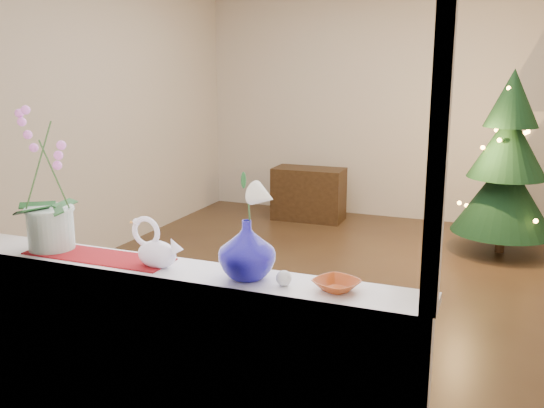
% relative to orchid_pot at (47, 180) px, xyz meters
% --- Properties ---
extents(ground, '(5.00, 5.00, 0.00)m').
position_rel_orchid_pot_xyz_m(ground, '(0.65, 2.36, -1.25)').
color(ground, '#382417').
rests_on(ground, ground).
extents(wall_back, '(4.50, 0.10, 2.70)m').
position_rel_orchid_pot_xyz_m(wall_back, '(0.65, 4.86, 0.10)').
color(wall_back, beige).
rests_on(wall_back, ground).
extents(wall_front, '(4.50, 0.10, 2.70)m').
position_rel_orchid_pot_xyz_m(wall_front, '(0.65, -0.14, 0.10)').
color(wall_front, beige).
rests_on(wall_front, ground).
extents(wall_left, '(0.10, 5.00, 2.70)m').
position_rel_orchid_pot_xyz_m(wall_left, '(-1.60, 2.36, 0.10)').
color(wall_left, beige).
rests_on(wall_left, ground).
extents(window_apron, '(2.20, 0.08, 0.88)m').
position_rel_orchid_pot_xyz_m(window_apron, '(0.65, -0.10, -0.81)').
color(window_apron, white).
rests_on(window_apron, ground).
extents(windowsill, '(2.20, 0.26, 0.04)m').
position_rel_orchid_pot_xyz_m(windowsill, '(0.65, -0.01, -0.35)').
color(windowsill, white).
rests_on(windowsill, window_apron).
extents(window_frame, '(2.22, 0.06, 1.60)m').
position_rel_orchid_pot_xyz_m(window_frame, '(0.65, -0.11, 0.45)').
color(window_frame, white).
rests_on(window_frame, windowsill).
extents(runner, '(0.70, 0.20, 0.01)m').
position_rel_orchid_pot_xyz_m(runner, '(0.27, -0.01, -0.33)').
color(runner, maroon).
rests_on(runner, windowsill).
extents(orchid_pot, '(0.26, 0.26, 0.66)m').
position_rel_orchid_pot_xyz_m(orchid_pot, '(0.00, 0.00, 0.00)').
color(orchid_pot, white).
rests_on(orchid_pot, windowsill).
extents(swan, '(0.24, 0.12, 0.20)m').
position_rel_orchid_pot_xyz_m(swan, '(0.59, -0.03, -0.23)').
color(swan, white).
rests_on(swan, windowsill).
extents(blue_vase, '(0.32, 0.32, 0.28)m').
position_rel_orchid_pot_xyz_m(blue_vase, '(1.00, -0.01, -0.19)').
color(blue_vase, navy).
rests_on(blue_vase, windowsill).
extents(lily, '(0.15, 0.09, 0.21)m').
position_rel_orchid_pot_xyz_m(lily, '(1.00, -0.01, 0.05)').
color(lily, silver).
rests_on(lily, blue_vase).
extents(paperweight, '(0.07, 0.07, 0.06)m').
position_rel_orchid_pot_xyz_m(paperweight, '(1.17, -0.04, -0.30)').
color(paperweight, silver).
rests_on(paperweight, windowsill).
extents(amber_dish, '(0.19, 0.19, 0.04)m').
position_rel_orchid_pot_xyz_m(amber_dish, '(1.37, -0.01, -0.31)').
color(amber_dish, '#A13D14').
rests_on(amber_dish, windowsill).
extents(xmas_tree, '(1.25, 1.25, 1.73)m').
position_rel_orchid_pot_xyz_m(xmas_tree, '(1.91, 3.87, -0.39)').
color(xmas_tree, '#0F3314').
rests_on(xmas_tree, ground).
extents(side_table, '(0.81, 0.42, 0.60)m').
position_rel_orchid_pot_xyz_m(side_table, '(-0.20, 4.37, -0.95)').
color(side_table, black).
rests_on(side_table, ground).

